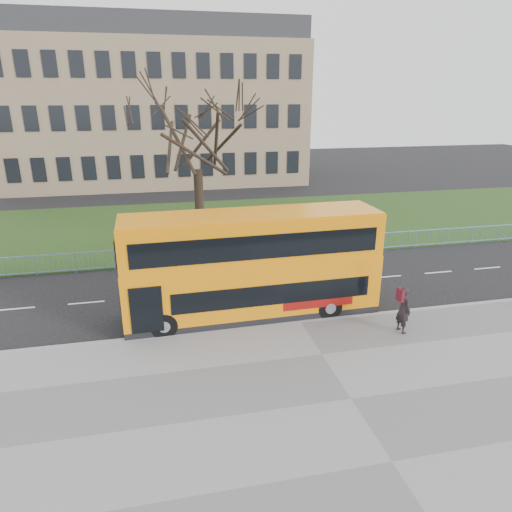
{
  "coord_description": "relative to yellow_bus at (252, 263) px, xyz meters",
  "views": [
    {
      "loc": [
        -5.37,
        -17.7,
        9.03
      ],
      "look_at": [
        -1.35,
        1.0,
        2.23
      ],
      "focal_mm": 32.0,
      "sensor_mm": 36.0,
      "label": 1
    }
  ],
  "objects": [
    {
      "name": "guard_railing",
      "position": [
        1.78,
        6.86,
        -1.84
      ],
      "size": [
        40.0,
        0.12,
        1.1
      ],
      "primitive_type": null,
      "color": "#739FCD",
      "rests_on": "ground"
    },
    {
      "name": "yellow_bus",
      "position": [
        0.0,
        0.0,
        0.0
      ],
      "size": [
        10.69,
        2.78,
        4.45
      ],
      "rotation": [
        0.0,
        0.0,
        0.02
      ],
      "color": "orange",
      "rests_on": "ground"
    },
    {
      "name": "bare_tree",
      "position": [
        -1.22,
        10.26,
        3.25
      ],
      "size": [
        7.79,
        7.79,
        11.13
      ],
      "primitive_type": null,
      "color": "black",
      "rests_on": "grass_verge"
    },
    {
      "name": "kerb",
      "position": [
        1.78,
        -1.29,
        -2.32
      ],
      "size": [
        80.0,
        0.2,
        0.14
      ],
      "primitive_type": "cube",
      "color": "gray",
      "rests_on": "ground"
    },
    {
      "name": "ground",
      "position": [
        1.78,
        0.26,
        -2.39
      ],
      "size": [
        120.0,
        120.0,
        0.0
      ],
      "primitive_type": "plane",
      "color": "black",
      "rests_on": "ground"
    },
    {
      "name": "grass_verge",
      "position": [
        1.78,
        14.56,
        -2.35
      ],
      "size": [
        80.0,
        15.4,
        0.08
      ],
      "primitive_type": "cube",
      "color": "#1D3C16",
      "rests_on": "ground"
    },
    {
      "name": "pedestrian",
      "position": [
        5.44,
        -2.91,
        -1.31
      ],
      "size": [
        0.57,
        0.77,
        1.92
      ],
      "primitive_type": "imported",
      "rotation": [
        0.0,
        0.0,
        1.74
      ],
      "color": "black",
      "rests_on": "pavement"
    },
    {
      "name": "pavement",
      "position": [
        1.78,
        -6.49,
        -2.33
      ],
      "size": [
        80.0,
        10.5,
        0.12
      ],
      "primitive_type": "cube",
      "color": "slate",
      "rests_on": "ground"
    },
    {
      "name": "civic_building",
      "position": [
        -3.22,
        35.26,
        4.61
      ],
      "size": [
        30.0,
        15.0,
        14.0
      ],
      "primitive_type": "cube",
      "color": "#8B7358",
      "rests_on": "ground"
    }
  ]
}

